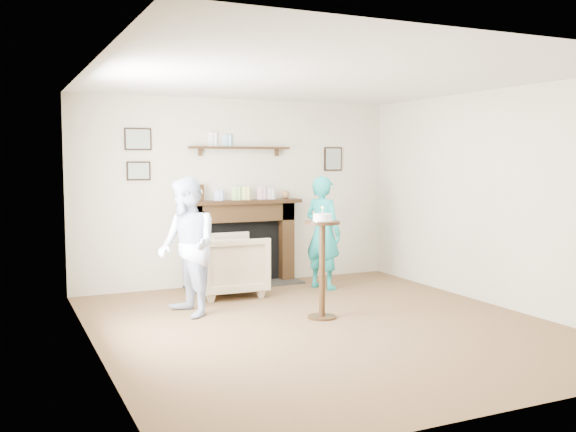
% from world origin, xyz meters
% --- Properties ---
extents(ground, '(5.00, 5.00, 0.00)m').
position_xyz_m(ground, '(0.00, 0.00, 0.00)').
color(ground, brown).
rests_on(ground, ground).
extents(room_shell, '(4.54, 5.02, 2.52)m').
position_xyz_m(room_shell, '(-0.00, 0.69, 1.62)').
color(room_shell, beige).
rests_on(room_shell, ground).
extents(armchair, '(0.86, 0.84, 0.77)m').
position_xyz_m(armchair, '(-0.38, 1.83, 0.00)').
color(armchair, '#BAAB8A').
rests_on(armchair, ground).
extents(man, '(0.68, 0.81, 1.51)m').
position_xyz_m(man, '(-1.15, 0.99, 0.00)').
color(man, silver).
rests_on(man, ground).
extents(woman, '(0.54, 0.64, 1.48)m').
position_xyz_m(woman, '(0.87, 1.69, 0.00)').
color(woman, '#20B9A7').
rests_on(woman, ground).
extents(pedestal_table, '(0.37, 0.37, 1.20)m').
position_xyz_m(pedestal_table, '(0.13, 0.29, 0.74)').
color(pedestal_table, black).
rests_on(pedestal_table, ground).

